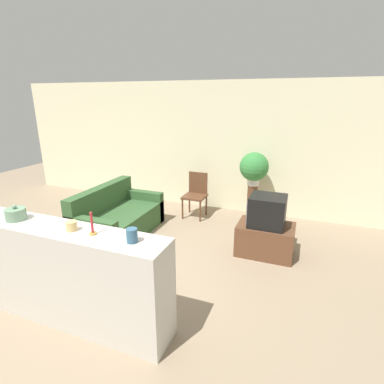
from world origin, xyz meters
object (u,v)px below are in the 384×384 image
couch (117,219)px  television (267,211)px  wooden_chair (196,192)px  potted_plant (254,167)px  decorative_bowl (16,214)px

couch → television: (2.57, 0.23, 0.43)m
wooden_chair → potted_plant: 1.27m
wooden_chair → potted_plant: potted_plant is taller
couch → television: bearing=5.1°
couch → television: size_ratio=3.07×
television → potted_plant: 1.44m
television → wooden_chair: bearing=144.8°
couch → decorative_bowl: size_ratio=7.91×
couch → decorative_bowl: (0.17, -2.02, 0.87)m
television → potted_plant: bearing=108.9°
wooden_chair → potted_plant: size_ratio=1.39×
couch → decorative_bowl: bearing=-85.2°
couch → potted_plant: potted_plant is taller
wooden_chair → potted_plant: (1.11, 0.22, 0.57)m
couch → wooden_chair: 1.68m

